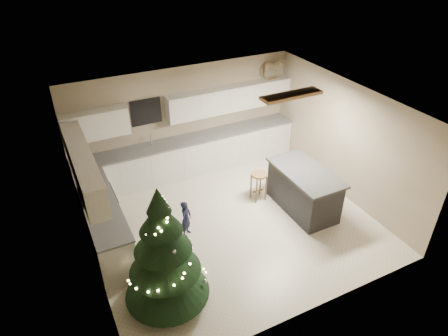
% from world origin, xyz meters
% --- Properties ---
extents(ground_plane, '(5.50, 5.50, 0.00)m').
position_xyz_m(ground_plane, '(0.00, 0.00, 0.00)').
color(ground_plane, beige).
extents(room_shell, '(5.52, 5.02, 2.61)m').
position_xyz_m(room_shell, '(0.02, 0.00, 1.75)').
color(room_shell, tan).
rests_on(room_shell, ground_plane).
extents(cabinetry, '(5.50, 3.20, 2.00)m').
position_xyz_m(cabinetry, '(-0.91, 1.65, 0.76)').
color(cabinetry, silver).
rests_on(cabinetry, ground_plane).
extents(island, '(0.90, 1.70, 0.95)m').
position_xyz_m(island, '(1.60, -0.23, 0.48)').
color(island, black).
rests_on(island, ground_plane).
extents(bar_stool, '(0.34, 0.34, 0.66)m').
position_xyz_m(bar_stool, '(0.93, 0.49, 0.49)').
color(bar_stool, olive).
rests_on(bar_stool, ground_plane).
extents(christmas_tree, '(1.42, 1.37, 2.27)m').
position_xyz_m(christmas_tree, '(-1.85, -1.30, 0.93)').
color(christmas_tree, '#3F2816').
rests_on(christmas_tree, ground_plane).
extents(toddler, '(0.34, 0.34, 0.79)m').
position_xyz_m(toddler, '(-0.96, 0.09, 0.40)').
color(toddler, black).
rests_on(toddler, ground_plane).
extents(rocking_horse, '(0.65, 0.47, 0.52)m').
position_xyz_m(rocking_horse, '(2.30, 2.33, 2.27)').
color(rocking_horse, olive).
rests_on(rocking_horse, cabinetry).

